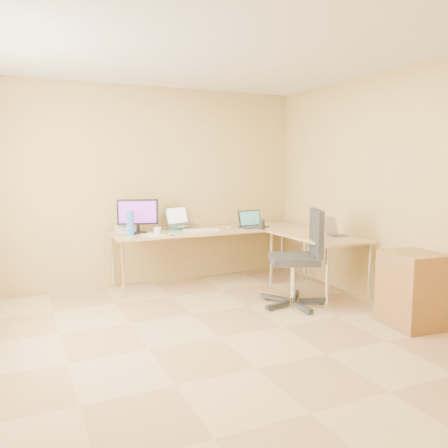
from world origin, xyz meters
name	(u,v)px	position (x,y,z in m)	size (l,w,h in m)	color
floor	(219,337)	(0.00, 0.00, 0.00)	(4.50, 4.50, 0.00)	tan
ceiling	(219,46)	(0.00, 0.00, 2.60)	(4.50, 4.50, 0.00)	white
wall_back	(151,186)	(0.00, 2.25, 1.30)	(4.50, 4.50, 0.00)	tan
wall_front	(423,231)	(0.00, -2.25, 1.30)	(4.50, 4.50, 0.00)	tan
wall_right	(397,192)	(2.10, 0.00, 1.30)	(4.50, 4.50, 0.00)	tan
desk_main	(213,256)	(0.72, 1.85, 0.36)	(2.65, 0.70, 0.73)	tan
desk_return	(317,264)	(1.70, 0.85, 0.36)	(0.70, 1.30, 0.73)	tan
monitor	(138,216)	(-0.27, 1.90, 0.95)	(0.51, 0.16, 0.43)	black
book_stack	(176,228)	(0.28, 2.05, 0.75)	(0.19, 0.26, 0.04)	#1A6F6A
laptop_center	(182,216)	(0.36, 2.05, 0.90)	(0.39, 0.30, 0.25)	#A9A9B1
laptop_black	(254,219)	(1.31, 1.78, 0.85)	(0.37, 0.27, 0.23)	black
keyboard	(201,230)	(0.54, 1.80, 0.74)	(0.46, 0.13, 0.02)	white
mouse	(228,227)	(0.95, 1.83, 0.75)	(0.09, 0.06, 0.03)	silver
mug	(158,231)	(-0.08, 1.68, 0.78)	(0.10, 0.10, 0.09)	white
cd_stack	(170,235)	(0.03, 1.55, 0.74)	(0.11, 0.11, 0.03)	#B2B3C0
water_bottle	(130,223)	(-0.40, 1.75, 0.88)	(0.09, 0.09, 0.31)	#387ADA
papers	(153,235)	(-0.13, 1.70, 0.73)	(0.24, 0.34, 0.01)	white
white_box	(125,229)	(-0.40, 2.05, 0.77)	(0.23, 0.17, 0.08)	silver
desk_fan	(127,221)	(-0.37, 2.05, 0.88)	(0.23, 0.23, 0.30)	white
black_cup	(262,225)	(1.31, 1.55, 0.80)	(0.08, 0.08, 0.13)	#272727
laptop_return	(336,228)	(1.85, 0.68, 0.83)	(0.24, 0.30, 0.20)	#B0B0C3
office_chair	(293,262)	(1.16, 0.56, 0.50)	(0.66, 0.66, 1.11)	#292929
cabinet	(411,290)	(1.85, -0.50, 0.36)	(0.44, 0.55, 0.76)	#9A632E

